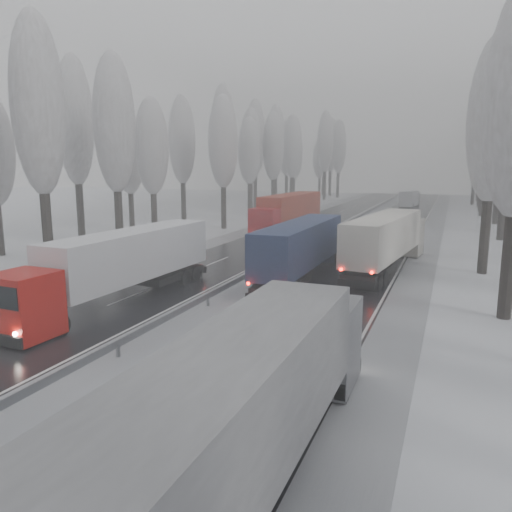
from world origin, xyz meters
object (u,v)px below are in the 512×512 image
Objects in this scene: truck_red_white at (121,262)px; truck_red_red at (288,211)px; truck_grey_tarp at (244,408)px; box_truck_distant at (410,199)px; truck_cream_box at (388,238)px; truck_blue_box at (305,246)px.

truck_red_red is (-0.30, 31.33, 0.26)m from truck_red_white.
truck_grey_tarp is 1.92× the size of box_truck_distant.
truck_cream_box is 19.52m from truck_red_white.
truck_red_red reaches higher than truck_cream_box.
truck_cream_box is at bearing 47.36° from truck_blue_box.
truck_blue_box is at bearing -84.91° from box_truck_distant.
truck_grey_tarp is 23.39m from truck_blue_box.
box_truck_distant is at bearing 99.79° from truck_cream_box.
truck_red_red reaches higher than truck_grey_tarp.
truck_red_red reaches higher than truck_red_white.
box_truck_distant is at bearing 92.65° from truck_grey_tarp.
truck_grey_tarp is 46.54m from truck_red_red.
truck_cream_box is (-0.27, 27.98, 0.05)m from truck_grey_tarp.
truck_grey_tarp reaches higher than truck_blue_box.
truck_red_white is at bearing -87.35° from truck_red_red.
truck_grey_tarp is at bearing -71.20° from truck_red_red.
box_truck_distant is (-3.60, 88.76, -0.84)m from truck_grey_tarp.
truck_cream_box is at bearing 90.89° from truck_grey_tarp.
truck_cream_box is 21.15m from truck_red_red.
truck_red_white reaches higher than truck_blue_box.
box_truck_distant is (1.52, 65.94, -0.81)m from truck_blue_box.
truck_red_red is at bearing 134.95° from truck_cream_box.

